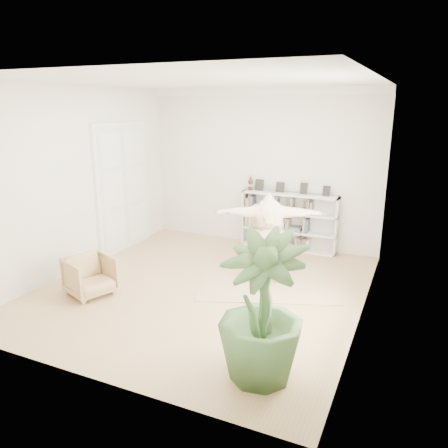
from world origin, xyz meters
name	(u,v)px	position (x,y,z in m)	size (l,w,h in m)	color
floor	(204,288)	(0.00, 0.00, 0.00)	(6.00, 6.00, 0.00)	tan
room_shell	(263,91)	(0.00, 2.94, 3.51)	(6.00, 6.00, 6.00)	silver
doors	(123,189)	(-2.70, 1.30, 1.40)	(0.09, 1.78, 2.92)	white
bookshelf	(289,222)	(0.74, 2.82, 0.64)	(2.20, 0.35, 1.64)	silver
armchair	(90,276)	(-1.68, -1.06, 0.34)	(0.73, 0.75, 0.69)	tan
rug	(267,280)	(0.93, 0.78, 0.01)	(2.50, 2.00, 0.02)	tan
rocker_board	(267,277)	(0.93, 0.78, 0.07)	(0.59, 0.47, 0.11)	#9C6B3E
person	(268,233)	(0.93, 0.78, 0.94)	(1.99, 0.54, 1.62)	beige
houseplant	(261,308)	(1.85, -2.11, 0.92)	(1.04, 1.04, 1.85)	#36582C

